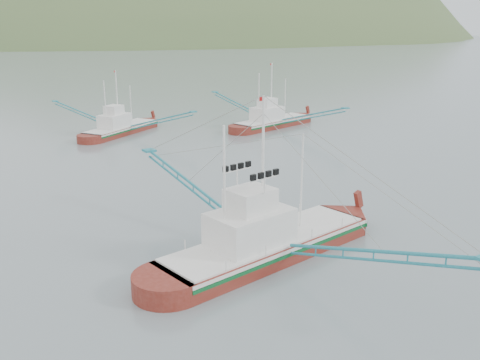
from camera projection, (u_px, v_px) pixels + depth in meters
ground at (288, 247)px, 36.02m from camera, size 1200.00×1200.00×0.00m
main_boat at (265, 230)px, 33.87m from camera, size 15.71×27.50×11.20m
bg_boat_right at (272, 115)px, 77.25m from camera, size 13.90×23.95×9.85m
bg_boat_far at (120, 120)px, 72.42m from camera, size 15.78×20.78×9.23m
headland_right at (212, 39)px, 507.69m from camera, size 684.00×432.00×306.00m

